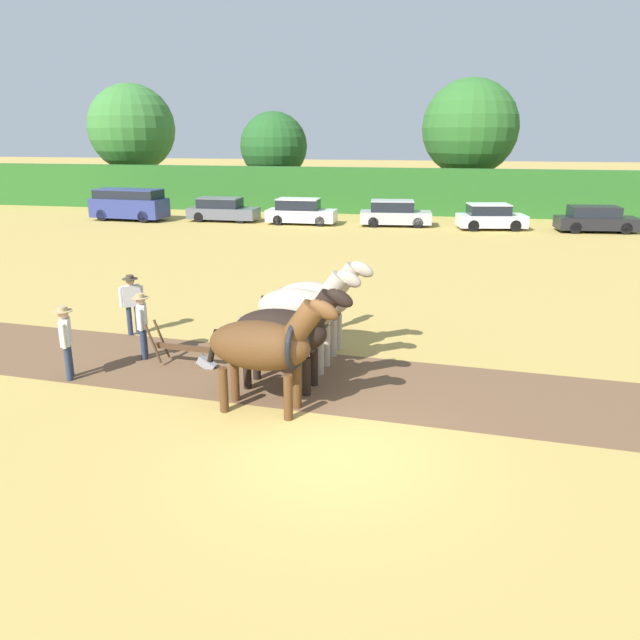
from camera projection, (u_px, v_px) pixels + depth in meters
ground_plane at (333, 450)px, 11.06m from camera, size 240.00×240.00×0.00m
plowed_furrow_strip at (122, 358)px, 15.53m from camera, size 29.54×5.36×0.01m
hedgerow at (426, 192)px, 42.26m from camera, size 72.81×1.60×3.07m
tree_far_left at (132, 128)px, 49.78m from camera, size 6.85×6.85×9.15m
tree_left at (274, 146)px, 47.92m from camera, size 5.15×5.15×6.97m
tree_center_left at (470, 128)px, 44.64m from camera, size 6.86×6.86×9.15m
draft_horse_lead_left at (265, 345)px, 12.25m from camera, size 2.81×1.17×2.48m
draft_horse_lead_right at (285, 331)px, 13.42m from camera, size 2.81×1.16×2.40m
draft_horse_trail_left at (302, 309)px, 14.51m from camera, size 2.64×1.13×2.52m
draft_horse_trail_right at (317, 299)px, 15.68m from camera, size 2.67×1.08×2.49m
plow at (188, 353)px, 14.96m from camera, size 1.74×0.48×1.13m
farmer_at_plow at (142, 321)px, 15.30m from camera, size 0.41×0.62×1.66m
farmer_beside_team at (335, 298)px, 17.67m from camera, size 0.25×0.64×1.58m
farmer_onlooker_left at (66, 337)px, 13.99m from camera, size 0.43×0.61×1.71m
farmer_onlooker_right at (132, 300)px, 17.11m from camera, size 0.54×0.45×1.69m
parked_van at (129, 204)px, 39.67m from camera, size 4.87×2.20×1.97m
parked_car_left at (222, 210)px, 39.36m from camera, size 4.37×1.77×1.47m
parked_car_center_left at (301, 212)px, 38.08m from camera, size 4.21×1.79×1.55m
parked_car_center at (394, 214)px, 37.33m from camera, size 4.37×2.18×1.53m
parked_car_center_right at (490, 217)px, 35.99m from camera, size 4.10×2.49×1.47m
parked_car_right at (596, 220)px, 35.05m from camera, size 4.53×2.21×1.45m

